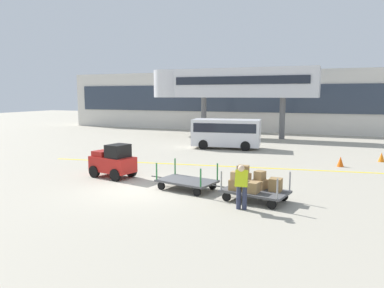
# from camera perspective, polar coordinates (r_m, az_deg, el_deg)

# --- Properties ---
(ground_plane) EXTENTS (120.00, 120.00, 0.00)m
(ground_plane) POSITION_cam_1_polar(r_m,az_deg,el_deg) (15.33, -8.29, -7.00)
(ground_plane) COLOR #A8A08E
(apron_lead_line) EXTENTS (20.74, 3.35, 0.01)m
(apron_lead_line) POSITION_cam_1_polar(r_m,az_deg,el_deg) (20.04, 5.93, -3.48)
(apron_lead_line) COLOR yellow
(apron_lead_line) RESTS_ON ground_plane
(terminal_building) EXTENTS (46.29, 2.51, 6.31)m
(terminal_building) POSITION_cam_1_polar(r_m,az_deg,el_deg) (39.48, 11.11, 6.49)
(terminal_building) COLOR beige
(terminal_building) RESTS_ON ground_plane
(jet_bridge) EXTENTS (15.40, 3.00, 6.20)m
(jet_bridge) POSITION_cam_1_polar(r_m,az_deg,el_deg) (34.30, 5.01, 9.27)
(jet_bridge) COLOR silver
(jet_bridge) RESTS_ON ground_plane
(baggage_tug) EXTENTS (2.27, 1.57, 1.58)m
(baggage_tug) POSITION_cam_1_polar(r_m,az_deg,el_deg) (17.64, -12.11, -2.66)
(baggage_tug) COLOR red
(baggage_tug) RESTS_ON ground_plane
(baggage_cart_lead) EXTENTS (3.08, 1.82, 1.10)m
(baggage_cart_lead) POSITION_cam_1_polar(r_m,az_deg,el_deg) (15.11, -0.82, -5.78)
(baggage_cart_lead) COLOR #4C4C4F
(baggage_cart_lead) RESTS_ON ground_plane
(baggage_cart_middle) EXTENTS (3.08, 1.82, 1.21)m
(baggage_cart_middle) POSITION_cam_1_polar(r_m,az_deg,el_deg) (13.75, 9.43, -6.33)
(baggage_cart_middle) COLOR #4C4C4F
(baggage_cart_middle) RESTS_ON ground_plane
(baggage_handler) EXTENTS (0.44, 0.46, 1.56)m
(baggage_handler) POSITION_cam_1_polar(r_m,az_deg,el_deg) (12.49, 7.67, -6.27)
(baggage_handler) COLOR #2D334C
(baggage_handler) RESTS_ON ground_plane
(shuttle_van) EXTENTS (5.01, 2.52, 2.10)m
(shuttle_van) POSITION_cam_1_polar(r_m,az_deg,el_deg) (26.63, 5.32, 1.96)
(shuttle_van) COLOR silver
(shuttle_van) RESTS_ON ground_plane
(safety_cone_near) EXTENTS (0.36, 0.36, 0.55)m
(safety_cone_near) POSITION_cam_1_polar(r_m,az_deg,el_deg) (21.44, 21.99, -2.53)
(safety_cone_near) COLOR #EA590F
(safety_cone_near) RESTS_ON ground_plane
(safety_cone_far) EXTENTS (0.36, 0.36, 0.55)m
(safety_cone_far) POSITION_cam_1_polar(r_m,az_deg,el_deg) (23.95, 27.27, -1.81)
(safety_cone_far) COLOR orange
(safety_cone_far) RESTS_ON ground_plane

